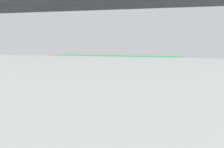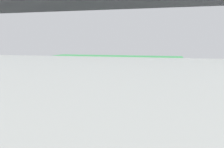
{
  "view_description": "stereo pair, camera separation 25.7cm",
  "coord_description": "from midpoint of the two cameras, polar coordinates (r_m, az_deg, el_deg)",
  "views": [
    {
      "loc": [
        -3.09,
        18.96,
        4.46
      ],
      "look_at": [
        1.39,
        -0.02,
        1.6
      ],
      "focal_mm": 35.98,
      "sensor_mm": 36.0,
      "label": 1
    },
    {
      "loc": [
        -3.34,
        18.9,
        4.46
      ],
      "look_at": [
        1.39,
        -0.02,
        1.6
      ],
      "focal_mm": 35.98,
      "sensor_mm": 36.0,
      "label": 2
    }
  ],
  "objects": [
    {
      "name": "ground",
      "position": [
        19.71,
        4.3,
        -4.76
      ],
      "size": [
        80.0,
        80.0,
        0.0
      ],
      "primitive_type": "plane",
      "color": "#424247"
    },
    {
      "name": "city_bus",
      "position": [
        20.05,
        1.15,
        0.96
      ],
      "size": [
        11.54,
        2.85,
        3.15
      ],
      "color": "#1E8C38",
      "rests_on": "ground"
    },
    {
      "name": "parked_van",
      "position": [
        19.23,
        -25.5,
        -2.29
      ],
      "size": [
        4.8,
        2.17,
        2.05
      ],
      "color": "silver",
      "rests_on": "ground"
    },
    {
      "name": "bicycle_orange",
      "position": [
        21.79,
        -24.55,
        -3.23
      ],
      "size": [
        1.77,
        0.44,
        0.96
      ],
      "color": "black",
      "rests_on": "ground"
    },
    {
      "name": "pedestrian",
      "position": [
        15.25,
        9.85,
        -5.34
      ],
      "size": [
        0.38,
        0.38,
        1.79
      ],
      "color": "#2D2D38",
      "rests_on": "ground"
    },
    {
      "name": "traffic_sign",
      "position": [
        23.5,
        4.74,
        2.04
      ],
      "size": [
        0.08,
        0.6,
        2.8
      ],
      "color": "slate",
      "rests_on": "ground"
    },
    {
      "name": "lane_dash_leftmost",
      "position": [
        22.16,
        26.26,
        -4.13
      ],
      "size": [
        2.0,
        0.2,
        0.01
      ],
      "primitive_type": "cube",
      "color": "silver",
      "rests_on": "ground"
    },
    {
      "name": "lane_dash_left",
      "position": [
        21.65,
        15.84,
        -3.86
      ],
      "size": [
        2.0,
        0.2,
        0.01
      ],
      "primitive_type": "cube",
      "color": "silver",
      "rests_on": "ground"
    },
    {
      "name": "lane_dash_centre",
      "position": [
        21.87,
        5.3,
        -3.45
      ],
      "size": [
        2.0,
        0.2,
        0.01
      ],
      "primitive_type": "cube",
      "color": "silver",
      "rests_on": "ground"
    },
    {
      "name": "lane_dash_right",
      "position": [
        22.81,
        -4.69,
        -2.95
      ],
      "size": [
        2.0,
        0.2,
        0.01
      ],
      "primitive_type": "cube",
      "color": "silver",
      "rests_on": "ground"
    },
    {
      "name": "lane_dash_rightmost",
      "position": [
        24.37,
        -13.65,
        -2.43
      ],
      "size": [
        2.0,
        0.2,
        0.01
      ],
      "primitive_type": "cube",
      "color": "silver",
      "rests_on": "ground"
    },
    {
      "name": "pedestrian_overpass",
      "position": [
        7.31,
        -12.58,
        15.17
      ],
      "size": [
        29.36,
        2.6,
        7.15
      ],
      "color": "gray",
      "rests_on": "ground"
    }
  ]
}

